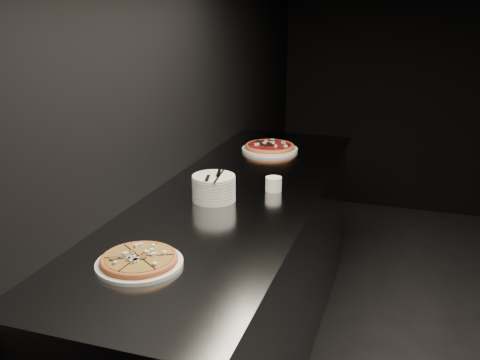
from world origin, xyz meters
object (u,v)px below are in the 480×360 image
(counter, at_px, (237,280))
(ramekin, at_px, (274,184))
(pizza_mushroom, at_px, (139,260))
(plate_stack, at_px, (214,188))
(cutlery, at_px, (214,176))
(pizza_tomato, at_px, (270,147))

(counter, relative_size, ramekin, 32.72)
(counter, xyz_separation_m, ramekin, (0.16, 0.06, 0.49))
(pizza_mushroom, height_order, ramekin, ramekin)
(counter, relative_size, plate_stack, 13.07)
(pizza_mushroom, relative_size, cutlery, 1.69)
(pizza_tomato, bearing_deg, plate_stack, -91.08)
(pizza_tomato, xyz_separation_m, cutlery, (-0.01, -0.89, 0.09))
(pizza_mushroom, distance_m, pizza_tomato, 1.53)
(pizza_tomato, relative_size, cutlery, 1.87)
(counter, distance_m, pizza_tomato, 0.88)
(pizza_tomato, height_order, ramekin, ramekin)
(pizza_tomato, bearing_deg, counter, -86.52)
(pizza_mushroom, xyz_separation_m, pizza_tomato, (0.03, 1.53, 0.00))
(counter, bearing_deg, cutlery, -109.40)
(counter, relative_size, pizza_mushroom, 7.19)
(ramekin, bearing_deg, counter, -159.73)
(plate_stack, bearing_deg, pizza_mushroom, -91.00)
(counter, height_order, ramekin, ramekin)
(pizza_mushroom, bearing_deg, pizza_tomato, 88.95)
(pizza_mushroom, height_order, plate_stack, plate_stack)
(pizza_mushroom, bearing_deg, ramekin, 74.93)
(cutlery, bearing_deg, ramekin, 30.99)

